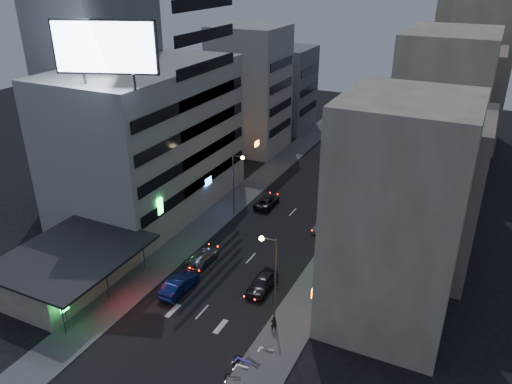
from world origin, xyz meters
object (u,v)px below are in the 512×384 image
Objects in this scene: scooter_silver_a at (249,362)px; person at (274,324)px; parked_car_right_far at (336,206)px; scooter_black_b at (261,359)px; road_car_silver at (202,257)px; scooter_silver_b at (274,345)px; parked_car_right_near at (262,283)px; scooter_blue at (252,357)px; scooter_black_a at (241,372)px; parked_car_left at (267,201)px; parked_car_right_mid at (323,224)px; road_car_blue at (179,284)px.

person is at bearing -7.74° from scooter_silver_a.
scooter_black_b reaches higher than parked_car_right_far.
scooter_silver_b is (12.15, -8.77, -0.00)m from road_car_silver.
scooter_silver_a is at bearing -71.01° from parked_car_right_near.
person reaches higher than scooter_blue.
scooter_black_b is at bearing 138.83° from road_car_silver.
scooter_black_b reaches higher than scooter_black_a.
parked_car_right_far is at bearing -15.16° from scooter_black_a.
parked_car_left is 8.87m from parked_car_right_far.
parked_car_right_near reaches higher than scooter_black_b.
road_car_blue reaches higher than parked_car_right_mid.
parked_car_left is at bearing 112.53° from parked_car_right_near.
parked_car_right_near is 7.86m from road_car_silver.
parked_car_left is 26.59m from scooter_silver_b.
parked_car_right_near is 2.34× the size of scooter_blue.
parked_car_right_mid is 19.65m from road_car_blue.
parked_car_right_mid is 2.00× the size of scooter_black_b.
parked_car_right_mid is 21.42m from scooter_silver_b.
person is (2.09, -19.09, 0.22)m from parked_car_right_mid.
person is 4.12m from scooter_black_b.
parked_car_right_far reaches higher than parked_car_left.
scooter_blue is (3.46, -9.27, -0.07)m from parked_car_right_near.
road_car_blue reaches higher than scooter_silver_b.
road_car_silver is 2.81× the size of scooter_silver_a.
parked_car_right_near is at bearing -150.77° from road_car_blue.
scooter_silver_a is (2.15, -29.02, -0.04)m from parked_car_right_far.
scooter_silver_b is (0.23, 1.94, -0.07)m from scooter_black_b.
person is 0.86× the size of scooter_silver_b.
parked_car_right_mid is at bearing -82.42° from parked_car_right_far.
parked_car_left is 28.52m from scooter_silver_a.
road_car_silver is (-0.64, 5.30, -0.13)m from road_car_blue.
road_car_silver is at bearing 49.99° from scooter_blue.
scooter_black_b is at bearing -65.97° from parked_car_right_near.
road_car_blue is (-8.39, -23.01, 0.14)m from parked_car_right_far.
parked_car_right_far is at bearing -108.73° from road_car_blue.
road_car_blue is at bearing -152.75° from parked_car_right_near.
person reaches higher than parked_car_right_mid.
road_car_blue is at bearing 89.67° from parked_car_left.
road_car_blue is 2.41× the size of scooter_black_b.
scooter_black_b is (0.75, 0.12, 0.00)m from scooter_blue.
parked_car_right_near is at bearing -95.35° from parked_car_right_mid.
scooter_blue is 1.12× the size of scooter_silver_b.
parked_car_left is 2.32× the size of scooter_blue.
road_car_blue is at bearing -115.14° from parked_car_right_mid.
parked_car_left is 28.25m from scooter_black_b.
parked_car_right_near is 2.84× the size of scooter_silver_a.
parked_car_right_far is at bearing 85.38° from parked_car_right_near.
parked_car_left is (-8.56, 2.72, -0.02)m from parked_car_right_mid.
person is at bearing -20.15° from scooter_black_a.
parked_car_right_far is 0.94× the size of road_car_blue.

